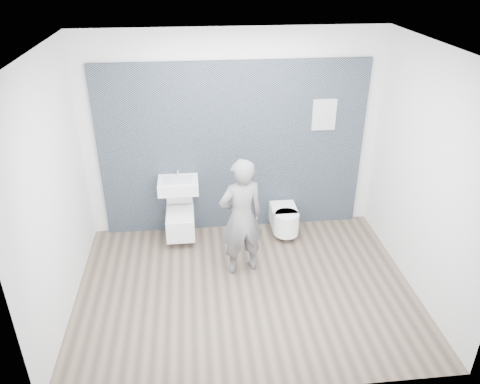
{
  "coord_description": "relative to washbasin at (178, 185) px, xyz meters",
  "views": [
    {
      "loc": [
        -0.54,
        -4.42,
        3.64
      ],
      "look_at": [
        0.0,
        0.6,
        1.0
      ],
      "focal_mm": 35.0,
      "sensor_mm": 36.0,
      "label": 1
    }
  ],
  "objects": [
    {
      "name": "toilet_square",
      "position": [
        0.0,
        -0.07,
        -0.53
      ],
      "size": [
        0.38,
        0.55,
        0.73
      ],
      "color": "white",
      "rests_on": "ground"
    },
    {
      "name": "room_shell",
      "position": [
        0.77,
        -1.24,
        0.92
      ],
      "size": [
        4.0,
        4.0,
        4.0
      ],
      "color": "silver",
      "rests_on": "ground"
    },
    {
      "name": "ground",
      "position": [
        0.77,
        -1.24,
        -0.82
      ],
      "size": [
        4.0,
        4.0,
        0.0
      ],
      "primitive_type": "plane",
      "color": "brown",
      "rests_on": "ground"
    },
    {
      "name": "info_placard",
      "position": [
        1.98,
        0.19,
        -0.82
      ],
      "size": [
        0.32,
        0.03,
        0.42
      ],
      "primitive_type": "cube",
      "color": "white",
      "rests_on": "ground"
    },
    {
      "name": "visitor",
      "position": [
        0.76,
        -0.85,
        -0.05
      ],
      "size": [
        0.63,
        0.5,
        1.53
      ],
      "primitive_type": "imported",
      "rotation": [
        0.0,
        0.0,
        3.41
      ],
      "color": "slate",
      "rests_on": "ground"
    },
    {
      "name": "tile_wall",
      "position": [
        0.77,
        0.23,
        -0.82
      ],
      "size": [
        3.6,
        0.06,
        2.4
      ],
      "primitive_type": "cube",
      "color": "black",
      "rests_on": "ground"
    },
    {
      "name": "washbasin",
      "position": [
        0.0,
        0.0,
        0.0
      ],
      "size": [
        0.53,
        0.4,
        0.4
      ],
      "color": "white",
      "rests_on": "ground"
    },
    {
      "name": "toilet_rounded",
      "position": [
        1.46,
        -0.1,
        -0.57
      ],
      "size": [
        0.35,
        0.6,
        0.32
      ],
      "color": "white",
      "rests_on": "ground"
    }
  ]
}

